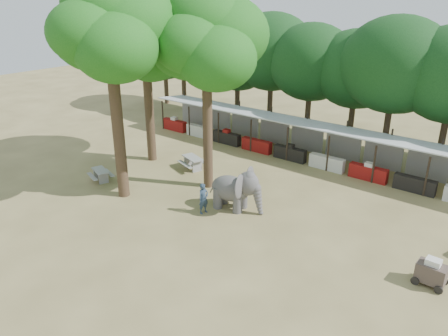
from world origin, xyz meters
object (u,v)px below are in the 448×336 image
Objects in this scene: yard_tree_center at (110,29)px; cart_front at (431,272)px; picnic_table_near at (101,174)px; yard_tree_left at (145,38)px; picnic_table_far at (193,161)px; elephant at (236,189)px; yard_tree_back at (207,40)px; handler at (203,198)px.

cart_front is (16.30, 2.02, -8.61)m from yard_tree_center.
picnic_table_near is 18.98m from cart_front.
yard_tree_left is 9.07m from picnic_table_near.
cart_front is (19.30, -2.98, -7.61)m from yard_tree_left.
yard_tree_center reaches higher than yard_tree_left.
yard_tree_center is 10.15m from picnic_table_far.
elephant is at bearing -15.29° from yard_tree_left.
cart_front is at bearing -8.45° from yard_tree_back.
yard_tree_back reaches higher than picnic_table_near.
handler is 0.94× the size of picnic_table_near.
yard_tree_back is 10.51m from picnic_table_near.
picnic_table_near is (0.40, -4.74, -7.73)m from yard_tree_left.
picnic_table_far reaches higher than picnic_table_near.
elephant reaches higher than handler.
cart_front is at bearing 7.08° from yard_tree_center.
cart_front is at bearing -76.72° from handler.
cart_front is (15.73, -3.23, 0.05)m from picnic_table_far.
yard_tree_back is at bearing 44.31° from handler.
yard_tree_left is 5.38× the size of picnic_table_far.
yard_tree_center reaches higher than picnic_table_near.
handler is 7.81m from picnic_table_near.
picnic_table_far is at bearing 75.82° from picnic_table_near.
yard_tree_left is at bearing 120.96° from yard_tree_center.
handler is at bearing -25.92° from yard_tree_left.
yard_tree_left is 3.51× the size of elephant.
elephant is 9.15m from picnic_table_near.
yard_tree_back is 15.62m from cart_front.
handler reaches higher than picnic_table_near.
yard_tree_center is 10.48m from elephant.
yard_tree_left is at bearing 113.09° from picnic_table_near.
elephant is at bearing -28.90° from handler.
yard_tree_back is 8.45m from picnic_table_far.
handler is (-1.09, -1.44, -0.33)m from elephant.
picnic_table_near is at bearing 103.87° from handler.
yard_tree_center is at bearing -171.20° from cart_front.
cart_front is at bearing -13.55° from elephant.
cart_front is at bearing 23.58° from picnic_table_near.
handler is 6.24m from picnic_table_far.
handler is 11.18m from cart_front.
yard_tree_back is at bearing 143.83° from elephant.
yard_tree_center reaches higher than picnic_table_far.
yard_tree_center reaches higher than elephant.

